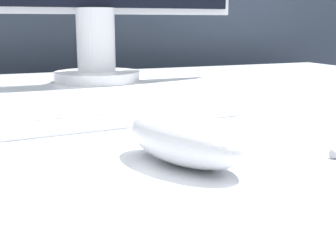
{
  "coord_description": "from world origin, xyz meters",
  "views": [
    {
      "loc": [
        -0.09,
        -0.6,
        0.88
      ],
      "look_at": [
        0.07,
        -0.23,
        0.79
      ],
      "focal_mm": 50.0,
      "sensor_mm": 36.0,
      "label": 1
    }
  ],
  "objects": [
    {
      "name": "computer_mouse_near",
      "position": [
        0.07,
        -0.27,
        0.79
      ],
      "size": [
        0.1,
        0.14,
        0.04
      ],
      "rotation": [
        0.0,
        0.0,
        0.32
      ],
      "color": "silver",
      "rests_on": "desk"
    },
    {
      "name": "keyboard",
      "position": [
        -0.0,
        -0.06,
        0.78
      ],
      "size": [
        0.43,
        0.17,
        0.02
      ],
      "rotation": [
        0.0,
        0.0,
        0.09
      ],
      "color": "white",
      "rests_on": "desk"
    },
    {
      "name": "partition_panel",
      "position": [
        0.0,
        0.64,
        0.74
      ],
      "size": [
        5.0,
        0.03,
        1.49
      ],
      "color": "#333D4C",
      "rests_on": "ground_plane"
    }
  ]
}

